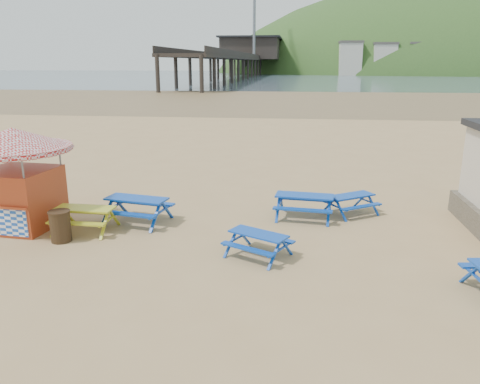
# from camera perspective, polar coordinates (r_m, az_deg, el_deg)

# --- Properties ---
(ground) EXTENTS (400.00, 400.00, 0.00)m
(ground) POSITION_cam_1_polar(r_m,az_deg,el_deg) (13.42, -0.18, -5.85)
(ground) COLOR tan
(ground) RESTS_ON ground
(wet_sand) EXTENTS (400.00, 400.00, 0.00)m
(wet_sand) POSITION_cam_1_polar(r_m,az_deg,el_deg) (67.59, 5.78, 11.32)
(wet_sand) COLOR olive
(wet_sand) RESTS_ON ground
(sea) EXTENTS (400.00, 400.00, 0.00)m
(sea) POSITION_cam_1_polar(r_m,az_deg,el_deg) (182.47, 6.71, 13.91)
(sea) COLOR #455663
(sea) RESTS_ON ground
(picnic_table_blue_a) EXTENTS (2.17, 1.87, 0.81)m
(picnic_table_blue_a) POSITION_cam_1_polar(r_m,az_deg,el_deg) (15.06, -12.43, -2.18)
(picnic_table_blue_a) COLOR #042F9D
(picnic_table_blue_a) RESTS_ON ground
(picnic_table_blue_b) EXTENTS (1.99, 1.67, 0.77)m
(picnic_table_blue_b) POSITION_cam_1_polar(r_m,az_deg,el_deg) (15.29, 7.82, -1.74)
(picnic_table_blue_b) COLOR #042F9D
(picnic_table_blue_b) RESTS_ON ground
(picnic_table_blue_c) EXTENTS (1.99, 1.90, 0.65)m
(picnic_table_blue_c) POSITION_cam_1_polar(r_m,az_deg,el_deg) (16.02, 13.38, -1.46)
(picnic_table_blue_c) COLOR #042F9D
(picnic_table_blue_c) RESTS_ON ground
(picnic_table_blue_d) EXTENTS (1.93, 1.81, 0.64)m
(picnic_table_blue_d) POSITION_cam_1_polar(r_m,az_deg,el_deg) (12.22, 2.25, -6.43)
(picnic_table_blue_d) COLOR #042F9D
(picnic_table_blue_d) RESTS_ON ground
(picnic_table_yellow) EXTENTS (1.78, 1.45, 0.73)m
(picnic_table_yellow) POSITION_cam_1_polar(r_m,az_deg,el_deg) (14.74, -18.32, -3.17)
(picnic_table_yellow) COLOR #A89821
(picnic_table_yellow) RESTS_ON ground
(ice_cream_kiosk) EXTENTS (3.70, 3.70, 3.06)m
(ice_cream_kiosk) POSITION_cam_1_polar(r_m,az_deg,el_deg) (15.47, -25.64, 2.93)
(ice_cream_kiosk) COLOR #A93A1B
(ice_cream_kiosk) RESTS_ON ground
(litter_bin) EXTENTS (0.61, 0.61, 0.90)m
(litter_bin) POSITION_cam_1_polar(r_m,az_deg,el_deg) (14.10, -21.06, -3.89)
(litter_bin) COLOR #362B14
(litter_bin) RESTS_ON ground
(pier) EXTENTS (24.00, 220.00, 39.29)m
(pier) POSITION_cam_1_polar(r_m,az_deg,el_deg) (191.63, 1.20, 15.72)
(pier) COLOR black
(pier) RESTS_ON ground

